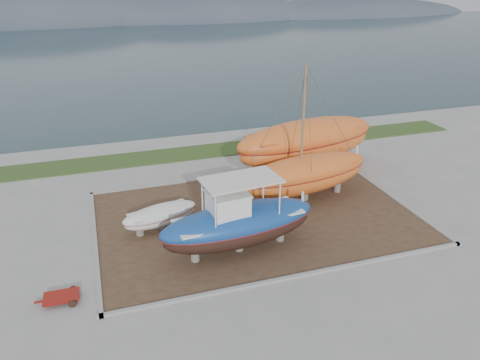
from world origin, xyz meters
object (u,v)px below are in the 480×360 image
object	(u,v)px
blue_caique	(239,216)
orange_sailboat	(308,136)
white_dinghy	(161,218)
orange_bare_hull	(306,147)
red_trailer	(62,298)

from	to	relation	value
blue_caique	orange_sailboat	world-z (taller)	orange_sailboat
white_dinghy	orange_sailboat	bearing A→B (deg)	-11.22
white_dinghy	orange_bare_hull	bearing A→B (deg)	7.78
blue_caique	red_trailer	size ratio (longest dim) A/B	3.67
white_dinghy	orange_sailboat	world-z (taller)	orange_sailboat
orange_bare_hull	red_trailer	world-z (taller)	orange_bare_hull
orange_sailboat	orange_bare_hull	xyz separation A→B (m)	(2.00, 4.17, -2.36)
red_trailer	white_dinghy	bearing A→B (deg)	44.89
white_dinghy	red_trailer	bearing A→B (deg)	-152.55
orange_bare_hull	red_trailer	bearing A→B (deg)	-160.08
orange_bare_hull	orange_sailboat	bearing A→B (deg)	-126.81
red_trailer	orange_bare_hull	bearing A→B (deg)	32.44
white_dinghy	orange_sailboat	xyz separation A→B (m)	(9.20, 0.79, 3.54)
white_dinghy	orange_bare_hull	xyz separation A→B (m)	(11.20, 4.97, 1.18)
white_dinghy	orange_bare_hull	world-z (taller)	orange_bare_hull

